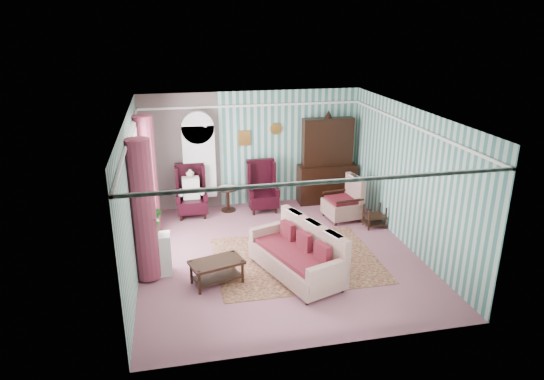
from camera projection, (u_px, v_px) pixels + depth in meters
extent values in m
plane|color=#864E5C|center=(278.00, 254.00, 9.90)|extent=(6.00, 6.00, 0.00)
cube|color=#3D6F69|center=(252.00, 149.00, 12.18)|extent=(5.50, 0.02, 2.90)
cube|color=#3D6F69|center=(326.00, 258.00, 6.65)|extent=(5.50, 0.02, 2.90)
cube|color=#3D6F69|center=(132.00, 198.00, 8.88)|extent=(0.02, 6.00, 2.90)
cube|color=#3D6F69|center=(409.00, 178.00, 9.95)|extent=(0.02, 6.00, 2.90)
cube|color=white|center=(279.00, 113.00, 8.93)|extent=(5.50, 6.00, 0.02)
cube|color=#914A5F|center=(180.00, 153.00, 11.82)|extent=(1.90, 0.01, 2.90)
cube|color=silver|center=(279.00, 132.00, 9.05)|extent=(5.50, 6.00, 0.05)
cube|color=white|center=(135.00, 182.00, 9.40)|extent=(0.04, 1.50, 1.90)
cylinder|color=maroon|center=(143.00, 211.00, 8.54)|extent=(0.44, 0.44, 2.60)
cylinder|color=maroon|center=(147.00, 175.00, 10.47)|extent=(0.44, 0.44, 2.60)
cube|color=#AE6E2E|center=(244.00, 138.00, 12.01)|extent=(0.30, 0.03, 0.38)
cube|color=silver|center=(199.00, 167.00, 11.88)|extent=(0.80, 0.28, 2.24)
cube|color=black|center=(328.00, 158.00, 12.38)|extent=(1.50, 0.56, 2.36)
cube|color=black|center=(191.00, 192.00, 11.64)|extent=(0.76, 0.80, 1.25)
cube|color=black|center=(263.00, 187.00, 11.98)|extent=(0.76, 0.80, 1.25)
cylinder|color=black|center=(228.00, 199.00, 12.06)|extent=(0.50, 0.50, 0.60)
cube|color=black|center=(374.00, 216.00, 11.12)|extent=(0.45, 0.38, 0.54)
cube|color=white|center=(156.00, 255.00, 9.02)|extent=(0.55, 0.35, 0.80)
cube|color=#4D1F19|center=(296.00, 259.00, 9.68)|extent=(3.20, 2.60, 0.01)
cube|color=#C0B295|center=(296.00, 252.00, 8.92)|extent=(1.71, 2.29, 1.00)
cube|color=#BEB093|center=(342.00, 201.00, 11.51)|extent=(0.88, 0.95, 0.89)
cube|color=black|center=(217.00, 272.00, 8.77)|extent=(1.05, 0.77, 0.44)
imported|color=#17491A|center=(150.00, 227.00, 8.69)|extent=(0.46, 0.42, 0.44)
imported|color=#164717|center=(155.00, 220.00, 8.92)|extent=(0.35, 0.32, 0.51)
imported|color=#1B571C|center=(148.00, 225.00, 8.81)|extent=(0.30, 0.30, 0.42)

